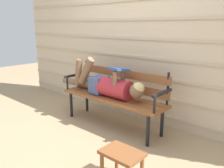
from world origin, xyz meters
TOP-DOWN VIEW (x-y plane):
  - ground_plane at (0.00, 0.00)m, footprint 12.00×12.00m
  - house_siding at (0.00, 0.70)m, footprint 5.36×0.08m
  - park_bench at (-0.00, 0.23)m, footprint 1.59×0.44m
  - reclining_person at (-0.09, 0.16)m, footprint 1.63×0.27m
  - footstool at (0.89, -0.72)m, footprint 0.37×0.26m

SIDE VIEW (x-z plane):
  - ground_plane at x=0.00m, z-range 0.00..0.00m
  - footstool at x=0.89m, z-range 0.09..0.40m
  - park_bench at x=0.00m, z-range 0.05..0.89m
  - reclining_person at x=-0.09m, z-range 0.32..0.85m
  - house_siding at x=0.00m, z-range 0.00..2.41m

